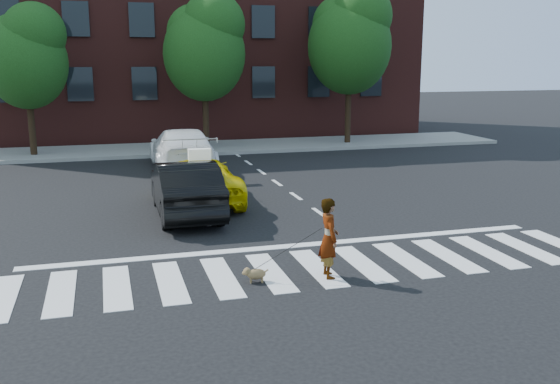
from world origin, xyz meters
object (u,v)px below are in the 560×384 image
(black_sedan, at_px, (186,188))
(woman, at_px, (329,238))
(tree_mid, at_px, (205,44))
(tree_right, at_px, (350,36))
(white_suv, at_px, (182,149))
(tree_left, at_px, (26,53))
(taxi, at_px, (199,180))
(dog, at_px, (254,274))

(black_sedan, xyz_separation_m, woman, (2.03, -5.75, 0.05))
(tree_mid, xyz_separation_m, black_sedan, (-2.53, -11.80, -4.10))
(tree_right, xyz_separation_m, black_sedan, (-9.53, -11.80, -4.51))
(black_sedan, relative_size, white_suv, 0.83)
(tree_right, xyz_separation_m, white_suv, (-8.73, -4.67, -4.46))
(tree_left, relative_size, taxi, 1.39)
(tree_mid, xyz_separation_m, dog, (-1.97, -17.44, -4.68))
(tree_mid, distance_m, woman, 18.02)
(dog, bearing_deg, black_sedan, 107.41)
(white_suv, distance_m, dog, 12.79)
(woman, bearing_deg, black_sedan, 23.10)
(tree_right, relative_size, woman, 4.83)
(black_sedan, height_order, woman, woman)
(white_suv, bearing_deg, tree_left, -38.02)
(taxi, xyz_separation_m, woman, (1.43, -7.29, 0.14))
(dog, bearing_deg, taxi, 101.42)
(tree_left, height_order, white_suv, tree_left)
(tree_right, distance_m, black_sedan, 15.83)
(tree_left, height_order, taxi, tree_left)
(white_suv, bearing_deg, woman, 96.36)
(tree_mid, height_order, dog, tree_mid)
(tree_mid, height_order, white_suv, tree_mid)
(black_sedan, distance_m, dog, 5.70)
(taxi, bearing_deg, tree_left, -59.96)
(tree_mid, distance_m, dog, 18.17)
(tree_left, xyz_separation_m, dog, (5.53, -17.44, -4.27))
(tree_mid, relative_size, black_sedan, 1.56)
(black_sedan, xyz_separation_m, white_suv, (0.81, 7.14, 0.05))
(tree_mid, height_order, black_sedan, tree_mid)
(black_sedan, height_order, white_suv, white_suv)
(tree_mid, distance_m, white_suv, 6.42)
(taxi, bearing_deg, black_sedan, 70.22)
(tree_mid, bearing_deg, taxi, -100.67)
(taxi, height_order, dog, taxi)
(woman, bearing_deg, tree_left, 25.40)
(tree_right, height_order, white_suv, tree_right)
(taxi, height_order, woman, woman)
(tree_left, distance_m, tree_right, 14.52)
(white_suv, bearing_deg, tree_right, -150.92)
(tree_mid, height_order, tree_right, tree_right)
(tree_left, relative_size, white_suv, 1.18)
(taxi, xyz_separation_m, dog, (-0.04, -7.17, -0.48))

